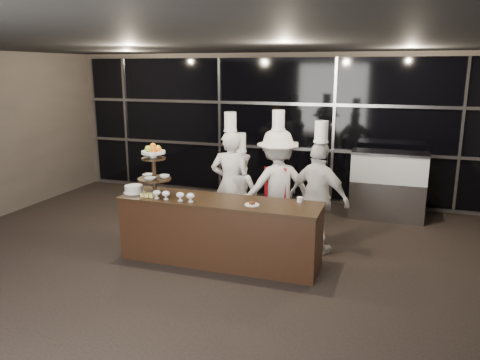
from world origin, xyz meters
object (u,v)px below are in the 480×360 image
(display_stand, at_px, (154,165))
(chef_b, at_px, (240,192))
(buffet_counter, at_px, (220,231))
(chef_a, at_px, (231,183))
(chef_c, at_px, (277,186))
(chef_d, at_px, (319,198))
(display_case, at_px, (388,182))
(layer_cake, at_px, (134,189))

(display_stand, relative_size, chef_b, 0.44)
(buffet_counter, relative_size, chef_a, 1.40)
(buffet_counter, height_order, chef_c, chef_c)
(chef_a, relative_size, chef_c, 0.97)
(chef_c, height_order, chef_d, chef_c)
(buffet_counter, height_order, display_case, display_case)
(layer_cake, height_order, chef_b, chef_b)
(chef_d, bearing_deg, layer_cake, -161.97)
(layer_cake, bearing_deg, display_stand, 8.88)
(chef_b, bearing_deg, chef_c, -14.86)
(layer_cake, height_order, chef_d, chef_d)
(buffet_counter, xyz_separation_m, display_case, (2.17, 2.86, 0.22))
(display_case, height_order, chef_d, chef_d)
(chef_c, bearing_deg, chef_a, 176.99)
(chef_a, xyz_separation_m, chef_c, (0.79, -0.04, 0.01))
(buffet_counter, distance_m, layer_cake, 1.41)
(chef_a, bearing_deg, display_case, 36.27)
(display_stand, bearing_deg, display_case, 42.08)
(chef_a, relative_size, chef_b, 1.20)
(layer_cake, distance_m, chef_d, 2.70)
(layer_cake, relative_size, display_case, 0.23)
(buffet_counter, xyz_separation_m, chef_c, (0.55, 1.06, 0.44))
(chef_c, bearing_deg, chef_d, -21.49)
(layer_cake, height_order, chef_a, chef_a)
(buffet_counter, relative_size, layer_cake, 9.47)
(layer_cake, xyz_separation_m, display_case, (3.49, 2.91, -0.29))
(chef_a, height_order, chef_b, chef_a)
(display_case, distance_m, chef_d, 2.28)
(display_stand, xyz_separation_m, chef_a, (0.77, 1.10, -0.45))
(display_case, distance_m, chef_c, 2.43)
(display_stand, height_order, chef_d, chef_d)
(buffet_counter, bearing_deg, display_case, 52.85)
(buffet_counter, xyz_separation_m, chef_b, (-0.12, 1.24, 0.25))
(display_stand, bearing_deg, chef_d, 19.26)
(display_stand, relative_size, chef_c, 0.36)
(display_case, relative_size, chef_b, 0.79)
(layer_cake, relative_size, chef_d, 0.15)
(layer_cake, bearing_deg, display_case, 39.85)
(layer_cake, xyz_separation_m, chef_a, (1.09, 1.15, -0.08))
(chef_c, bearing_deg, display_case, 48.16)
(buffet_counter, distance_m, chef_c, 1.27)
(display_case, bearing_deg, layer_cake, -140.15)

